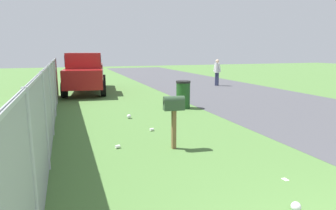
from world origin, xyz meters
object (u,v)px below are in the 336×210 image
pickup_truck (85,72)px  pedestrian (217,71)px  mailbox (174,107)px  trash_bin (183,94)px

pickup_truck → pedestrian: bearing=98.8°
mailbox → pedestrian: 12.37m
trash_bin → pedestrian: bearing=-38.6°
mailbox → pickup_truck: 10.20m
pickup_truck → pedestrian: pickup_truck is taller
trash_bin → mailbox: bearing=155.0°
mailbox → pickup_truck: pickup_truck is taller
mailbox → pickup_truck: (10.13, 1.23, 0.13)m
mailbox → pedestrian: bearing=-26.5°
mailbox → trash_bin: mailbox is taller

